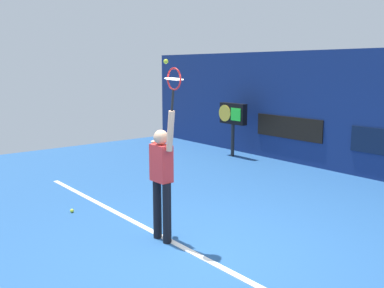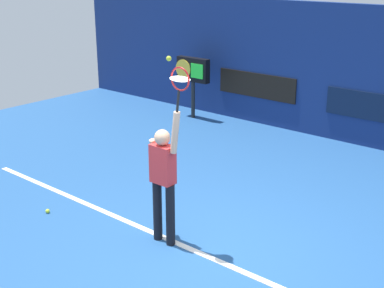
% 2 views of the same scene
% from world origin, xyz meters
% --- Properties ---
extents(ground_plane, '(18.00, 18.00, 0.00)m').
position_xyz_m(ground_plane, '(0.00, 0.00, 0.00)').
color(ground_plane, '#23518C').
extents(back_wall, '(18.00, 0.20, 3.01)m').
position_xyz_m(back_wall, '(0.00, 5.84, 1.50)').
color(back_wall, navy).
rests_on(back_wall, ground_plane).
extents(sponsor_banner_center, '(2.20, 0.03, 0.60)m').
position_xyz_m(sponsor_banner_center, '(0.00, 5.72, 0.91)').
color(sponsor_banner_center, '#0C1933').
extents(sponsor_banner_portside, '(2.20, 0.03, 0.60)m').
position_xyz_m(sponsor_banner_portside, '(-3.00, 5.72, 0.95)').
color(sponsor_banner_portside, black).
extents(court_baseline, '(10.00, 0.10, 0.01)m').
position_xyz_m(court_baseline, '(0.00, -0.07, 0.01)').
color(court_baseline, white).
rests_on(court_baseline, ground_plane).
extents(tennis_player, '(0.56, 0.31, 1.99)m').
position_xyz_m(tennis_player, '(-0.65, -0.13, 1.01)').
color(tennis_player, black).
rests_on(tennis_player, ground_plane).
extents(tennis_racket, '(0.35, 0.27, 0.62)m').
position_xyz_m(tennis_racket, '(-0.33, -0.13, 2.39)').
color(tennis_racket, black).
extents(tennis_ball, '(0.07, 0.07, 0.07)m').
position_xyz_m(tennis_ball, '(-0.52, -0.13, 2.66)').
color(tennis_ball, '#CCE033').
extents(scoreboard_clock, '(0.96, 0.20, 1.56)m').
position_xyz_m(scoreboard_clock, '(-4.49, 5.07, 1.19)').
color(scoreboard_clock, black).
rests_on(scoreboard_clock, ground_plane).
extents(spare_ball, '(0.07, 0.07, 0.07)m').
position_xyz_m(spare_ball, '(-2.71, -0.68, 0.03)').
color(spare_ball, '#CCE033').
rests_on(spare_ball, ground_plane).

